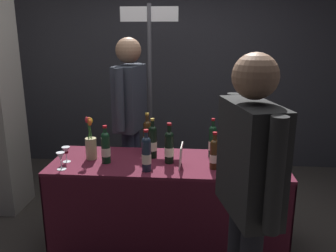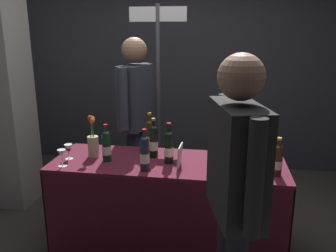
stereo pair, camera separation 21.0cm
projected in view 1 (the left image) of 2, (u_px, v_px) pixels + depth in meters
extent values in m
plane|color=#38332D|center=(168.00, 245.00, 3.07)|extent=(12.00, 12.00, 0.00)
cube|color=#2D2D33|center=(180.00, 75.00, 4.72)|extent=(6.87, 0.12, 2.48)
cube|color=#4C1423|center=(168.00, 163.00, 2.87)|extent=(1.89, 0.66, 0.02)
cube|color=#3E101D|center=(165.00, 227.00, 2.66)|extent=(1.89, 0.01, 0.76)
cube|color=#3E101D|center=(171.00, 189.00, 3.28)|extent=(1.89, 0.01, 0.76)
cube|color=#3E101D|center=(60.00, 202.00, 3.04)|extent=(0.01, 0.66, 0.76)
cube|color=#3E101D|center=(281.00, 211.00, 2.90)|extent=(0.01, 0.66, 0.76)
cylinder|color=black|center=(242.00, 152.00, 2.79)|extent=(0.08, 0.08, 0.20)
sphere|color=black|center=(243.00, 140.00, 2.76)|extent=(0.08, 0.08, 0.08)
cylinder|color=black|center=(243.00, 135.00, 2.75)|extent=(0.03, 0.03, 0.08)
cylinder|color=black|center=(244.00, 129.00, 2.74)|extent=(0.04, 0.04, 0.02)
cylinder|color=beige|center=(242.00, 154.00, 2.80)|extent=(0.08, 0.08, 0.06)
cylinder|color=black|center=(212.00, 143.00, 2.94)|extent=(0.06, 0.06, 0.24)
sphere|color=black|center=(213.00, 130.00, 2.91)|extent=(0.06, 0.06, 0.06)
cylinder|color=black|center=(213.00, 125.00, 2.90)|extent=(0.03, 0.03, 0.08)
cylinder|color=maroon|center=(213.00, 120.00, 2.88)|extent=(0.03, 0.03, 0.02)
cylinder|color=beige|center=(212.00, 145.00, 2.94)|extent=(0.07, 0.07, 0.08)
cylinder|color=black|center=(169.00, 149.00, 2.81)|extent=(0.07, 0.07, 0.23)
sphere|color=black|center=(169.00, 136.00, 2.78)|extent=(0.07, 0.07, 0.07)
cylinder|color=black|center=(169.00, 131.00, 2.76)|extent=(0.03, 0.03, 0.09)
cylinder|color=maroon|center=(169.00, 124.00, 2.75)|extent=(0.04, 0.04, 0.02)
cylinder|color=beige|center=(169.00, 152.00, 2.81)|extent=(0.07, 0.07, 0.07)
cylinder|color=#38230F|center=(241.00, 153.00, 2.68)|extent=(0.08, 0.08, 0.26)
sphere|color=#38230F|center=(242.00, 137.00, 2.65)|extent=(0.08, 0.08, 0.08)
cylinder|color=#38230F|center=(242.00, 133.00, 2.64)|extent=(0.03, 0.03, 0.07)
cylinder|color=#B7932D|center=(242.00, 127.00, 2.63)|extent=(0.04, 0.04, 0.02)
cylinder|color=beige|center=(240.00, 155.00, 2.69)|extent=(0.08, 0.08, 0.08)
cylinder|color=#192333|center=(146.00, 156.00, 2.64)|extent=(0.07, 0.07, 0.23)
sphere|color=#192333|center=(146.00, 141.00, 2.61)|extent=(0.07, 0.07, 0.07)
cylinder|color=#192333|center=(146.00, 137.00, 2.60)|extent=(0.03, 0.03, 0.07)
cylinder|color=maroon|center=(146.00, 131.00, 2.59)|extent=(0.04, 0.04, 0.02)
cylinder|color=beige|center=(147.00, 159.00, 2.65)|extent=(0.07, 0.07, 0.08)
cylinder|color=#38230F|center=(214.00, 156.00, 2.69)|extent=(0.07, 0.07, 0.20)
sphere|color=#38230F|center=(215.00, 144.00, 2.66)|extent=(0.07, 0.07, 0.07)
cylinder|color=#38230F|center=(215.00, 139.00, 2.66)|extent=(0.03, 0.03, 0.07)
cylinder|color=maroon|center=(215.00, 133.00, 2.64)|extent=(0.03, 0.03, 0.02)
cylinder|color=beige|center=(214.00, 158.00, 2.70)|extent=(0.07, 0.07, 0.06)
cylinder|color=#38230F|center=(278.00, 159.00, 2.62)|extent=(0.07, 0.07, 0.20)
sphere|color=#38230F|center=(279.00, 146.00, 2.60)|extent=(0.07, 0.07, 0.07)
cylinder|color=#38230F|center=(279.00, 142.00, 2.59)|extent=(0.03, 0.03, 0.07)
cylinder|color=#B7932D|center=(280.00, 136.00, 2.58)|extent=(0.03, 0.03, 0.02)
cylinder|color=beige|center=(277.00, 161.00, 2.63)|extent=(0.07, 0.07, 0.06)
cylinder|color=black|center=(153.00, 144.00, 2.92)|extent=(0.07, 0.07, 0.24)
sphere|color=black|center=(153.00, 130.00, 2.89)|extent=(0.07, 0.07, 0.07)
cylinder|color=black|center=(152.00, 125.00, 2.88)|extent=(0.03, 0.03, 0.08)
cylinder|color=#B7932D|center=(152.00, 120.00, 2.87)|extent=(0.03, 0.03, 0.02)
cylinder|color=beige|center=(153.00, 146.00, 2.93)|extent=(0.07, 0.07, 0.08)
cylinder|color=black|center=(106.00, 150.00, 2.81)|extent=(0.07, 0.07, 0.22)
sphere|color=black|center=(105.00, 136.00, 2.78)|extent=(0.07, 0.07, 0.07)
cylinder|color=black|center=(105.00, 132.00, 2.77)|extent=(0.03, 0.03, 0.07)
cylinder|color=maroon|center=(105.00, 127.00, 2.76)|extent=(0.03, 0.03, 0.02)
cylinder|color=beige|center=(106.00, 152.00, 2.81)|extent=(0.07, 0.07, 0.07)
cylinder|color=#38230F|center=(147.00, 138.00, 3.06)|extent=(0.07, 0.07, 0.25)
sphere|color=#38230F|center=(147.00, 125.00, 3.03)|extent=(0.07, 0.07, 0.07)
cylinder|color=#38230F|center=(147.00, 120.00, 3.01)|extent=(0.03, 0.03, 0.09)
cylinder|color=#B7932D|center=(147.00, 114.00, 3.00)|extent=(0.03, 0.03, 0.02)
cylinder|color=beige|center=(148.00, 141.00, 3.06)|extent=(0.07, 0.07, 0.08)
cylinder|color=silver|center=(62.00, 169.00, 2.70)|extent=(0.07, 0.07, 0.00)
cylinder|color=silver|center=(61.00, 165.00, 2.69)|extent=(0.01, 0.01, 0.07)
cone|color=silver|center=(61.00, 156.00, 2.67)|extent=(0.07, 0.07, 0.06)
cylinder|color=silver|center=(67.00, 162.00, 2.85)|extent=(0.06, 0.06, 0.00)
cylinder|color=silver|center=(67.00, 158.00, 2.85)|extent=(0.01, 0.01, 0.07)
cone|color=silver|center=(66.00, 150.00, 2.83)|extent=(0.07, 0.07, 0.06)
cylinder|color=#590C19|center=(66.00, 152.00, 2.83)|extent=(0.04, 0.04, 0.01)
cylinder|color=tan|center=(91.00, 148.00, 2.90)|extent=(0.09, 0.09, 0.18)
cylinder|color=#38722D|center=(91.00, 135.00, 2.87)|extent=(0.04, 0.05, 0.24)
ellipsoid|color=#E05B1E|center=(89.00, 120.00, 2.85)|extent=(0.03, 0.03, 0.05)
cylinder|color=#38722D|center=(89.00, 135.00, 2.89)|extent=(0.05, 0.02, 0.23)
ellipsoid|color=gold|center=(91.00, 121.00, 2.87)|extent=(0.03, 0.03, 0.05)
cylinder|color=#38722D|center=(90.00, 134.00, 2.88)|extent=(0.04, 0.01, 0.24)
ellipsoid|color=red|center=(87.00, 120.00, 2.86)|extent=(0.03, 0.03, 0.05)
cylinder|color=#38722D|center=(89.00, 136.00, 2.86)|extent=(0.03, 0.04, 0.22)
ellipsoid|color=#E05B1E|center=(90.00, 123.00, 2.84)|extent=(0.03, 0.03, 0.05)
cube|color=silver|center=(181.00, 156.00, 2.73)|extent=(0.03, 0.18, 0.18)
cylinder|color=#2D3347|center=(135.00, 167.00, 3.65)|extent=(0.12, 0.12, 0.88)
cylinder|color=#2D3347|center=(129.00, 173.00, 3.50)|extent=(0.12, 0.12, 0.88)
cube|color=#2D333D|center=(130.00, 98.00, 3.38)|extent=(0.28, 0.44, 0.62)
sphere|color=#8C664C|center=(128.00, 50.00, 3.26)|extent=(0.24, 0.24, 0.24)
cylinder|color=#2D333D|center=(138.00, 91.00, 3.60)|extent=(0.08, 0.08, 0.57)
cylinder|color=#2D333D|center=(120.00, 100.00, 3.14)|extent=(0.08, 0.08, 0.57)
cube|color=black|center=(250.00, 160.00, 1.84)|extent=(0.32, 0.52, 0.61)
sphere|color=#8C664C|center=(255.00, 76.00, 1.73)|extent=(0.24, 0.24, 0.24)
cylinder|color=black|center=(275.00, 177.00, 1.57)|extent=(0.08, 0.08, 0.56)
cylinder|color=black|center=(232.00, 139.00, 2.11)|extent=(0.08, 0.08, 0.56)
cylinder|color=#47474C|center=(150.00, 103.00, 3.89)|extent=(0.04, 0.04, 2.09)
cube|color=silver|center=(149.00, 14.00, 3.64)|extent=(0.61, 0.02, 0.15)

